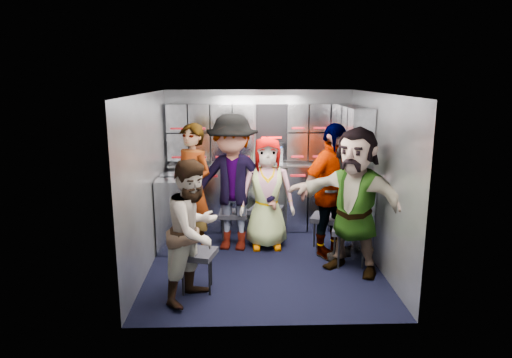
{
  "coord_description": "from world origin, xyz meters",
  "views": [
    {
      "loc": [
        -0.26,
        -5.38,
        2.3
      ],
      "look_at": [
        -0.08,
        0.35,
        1.0
      ],
      "focal_mm": 32.0,
      "sensor_mm": 36.0,
      "label": 1
    }
  ],
  "objects_px": {
    "jump_seat_near_left": "(197,256)",
    "attendant_standing": "(193,189)",
    "jump_seat_mid_left": "(233,216)",
    "jump_seat_mid_right": "(327,220)",
    "attendant_arc_c": "(267,193)",
    "attendant_arc_e": "(355,201)",
    "attendant_arc_a": "(194,231)",
    "attendant_arc_d": "(331,191)",
    "attendant_arc_b": "(233,183)",
    "jump_seat_near_right": "(349,232)",
    "jump_seat_center": "(266,212)"
  },
  "relations": [
    {
      "from": "jump_seat_near_left",
      "to": "attendant_arc_e",
      "type": "bearing_deg",
      "value": 14.4
    },
    {
      "from": "jump_seat_near_right",
      "to": "attendant_arc_b",
      "type": "xyz_separation_m",
      "value": [
        -1.44,
        0.61,
        0.49
      ]
    },
    {
      "from": "attendant_standing",
      "to": "attendant_arc_d",
      "type": "bearing_deg",
      "value": 32.67
    },
    {
      "from": "attendant_standing",
      "to": "attendant_arc_a",
      "type": "relative_size",
      "value": 1.14
    },
    {
      "from": "jump_seat_near_right",
      "to": "attendant_standing",
      "type": "distance_m",
      "value": 2.09
    },
    {
      "from": "jump_seat_mid_left",
      "to": "attendant_arc_a",
      "type": "bearing_deg",
      "value": -102.9
    },
    {
      "from": "attendant_arc_c",
      "to": "attendant_arc_b",
      "type": "bearing_deg",
      "value": -176.39
    },
    {
      "from": "jump_seat_near_right",
      "to": "attendant_arc_e",
      "type": "bearing_deg",
      "value": -90.0
    },
    {
      "from": "attendant_arc_c",
      "to": "attendant_arc_e",
      "type": "height_order",
      "value": "attendant_arc_e"
    },
    {
      "from": "attendant_standing",
      "to": "attendant_arc_e",
      "type": "relative_size",
      "value": 0.98
    },
    {
      "from": "jump_seat_near_left",
      "to": "attendant_arc_d",
      "type": "relative_size",
      "value": 0.27
    },
    {
      "from": "jump_seat_near_left",
      "to": "jump_seat_mid_left",
      "type": "xyz_separation_m",
      "value": [
        0.37,
        1.43,
        0.0
      ]
    },
    {
      "from": "jump_seat_center",
      "to": "jump_seat_mid_right",
      "type": "height_order",
      "value": "jump_seat_center"
    },
    {
      "from": "jump_seat_mid_right",
      "to": "attendant_arc_d",
      "type": "distance_m",
      "value": 0.48
    },
    {
      "from": "attendant_arc_e",
      "to": "attendant_arc_b",
      "type": "bearing_deg",
      "value": -172.15
    },
    {
      "from": "attendant_arc_d",
      "to": "jump_seat_near_right",
      "type": "bearing_deg",
      "value": -95.55
    },
    {
      "from": "jump_seat_near_left",
      "to": "attendant_arc_e",
      "type": "xyz_separation_m",
      "value": [
        1.81,
        0.46,
        0.47
      ]
    },
    {
      "from": "jump_seat_mid_left",
      "to": "attendant_arc_b",
      "type": "bearing_deg",
      "value": -90.0
    },
    {
      "from": "jump_seat_near_right",
      "to": "attendant_arc_d",
      "type": "distance_m",
      "value": 0.57
    },
    {
      "from": "jump_seat_mid_right",
      "to": "attendant_arc_b",
      "type": "xyz_separation_m",
      "value": [
        -1.26,
        0.12,
        0.49
      ]
    },
    {
      "from": "attendant_arc_e",
      "to": "attendant_arc_c",
      "type": "bearing_deg",
      "value": 176.6
    },
    {
      "from": "jump_seat_mid_left",
      "to": "attendant_standing",
      "type": "height_order",
      "value": "attendant_standing"
    },
    {
      "from": "attendant_arc_d",
      "to": "jump_seat_near_left",
      "type": "bearing_deg",
      "value": 174.49
    },
    {
      "from": "attendant_arc_c",
      "to": "attendant_arc_d",
      "type": "distance_m",
      "value": 0.88
    },
    {
      "from": "attendant_standing",
      "to": "attendant_arc_c",
      "type": "distance_m",
      "value": 0.99
    },
    {
      "from": "jump_seat_mid_left",
      "to": "attendant_arc_c",
      "type": "relative_size",
      "value": 0.3
    },
    {
      "from": "attendant_arc_b",
      "to": "attendant_arc_c",
      "type": "xyz_separation_m",
      "value": [
        0.46,
        0.03,
        -0.15
      ]
    },
    {
      "from": "jump_seat_center",
      "to": "jump_seat_mid_left",
      "type": "bearing_deg",
      "value": -175.72
    },
    {
      "from": "attendant_arc_d",
      "to": "attendant_arc_c",
      "type": "bearing_deg",
      "value": 121.61
    },
    {
      "from": "jump_seat_center",
      "to": "attendant_arc_b",
      "type": "bearing_deg",
      "value": -154.96
    },
    {
      "from": "jump_seat_mid_right",
      "to": "attendant_arc_a",
      "type": "xyz_separation_m",
      "value": [
        -1.63,
        -1.31,
        0.32
      ]
    },
    {
      "from": "jump_seat_near_right",
      "to": "attendant_standing",
      "type": "bearing_deg",
      "value": 164.43
    },
    {
      "from": "jump_seat_mid_left",
      "to": "jump_seat_mid_right",
      "type": "distance_m",
      "value": 1.3
    },
    {
      "from": "attendant_standing",
      "to": "attendant_arc_e",
      "type": "height_order",
      "value": "attendant_arc_e"
    },
    {
      "from": "jump_seat_near_right",
      "to": "attendant_arc_d",
      "type": "bearing_deg",
      "value": 120.27
    },
    {
      "from": "attendant_arc_e",
      "to": "jump_seat_mid_right",
      "type": "bearing_deg",
      "value": 141.57
    },
    {
      "from": "attendant_arc_c",
      "to": "attendant_arc_d",
      "type": "height_order",
      "value": "attendant_arc_d"
    },
    {
      "from": "jump_seat_mid_left",
      "to": "jump_seat_near_left",
      "type": "bearing_deg",
      "value": -104.45
    },
    {
      "from": "jump_seat_mid_right",
      "to": "attendant_arc_d",
      "type": "height_order",
      "value": "attendant_arc_d"
    },
    {
      "from": "jump_seat_mid_left",
      "to": "attendant_standing",
      "type": "bearing_deg",
      "value": -155.44
    },
    {
      "from": "jump_seat_mid_left",
      "to": "jump_seat_near_right",
      "type": "bearing_deg",
      "value": -28.65
    },
    {
      "from": "jump_seat_mid_left",
      "to": "jump_seat_center",
      "type": "distance_m",
      "value": 0.46
    },
    {
      "from": "jump_seat_mid_left",
      "to": "jump_seat_mid_right",
      "type": "relative_size",
      "value": 0.89
    },
    {
      "from": "jump_seat_center",
      "to": "attendant_arc_d",
      "type": "bearing_deg",
      "value": -32.61
    },
    {
      "from": "attendant_arc_a",
      "to": "attendant_arc_e",
      "type": "xyz_separation_m",
      "value": [
        1.81,
        0.64,
        0.12
      ]
    },
    {
      "from": "attendant_standing",
      "to": "attendant_arc_a",
      "type": "xyz_separation_m",
      "value": [
        0.16,
        -1.37,
        -0.11
      ]
    },
    {
      "from": "attendant_standing",
      "to": "attendant_arc_e",
      "type": "bearing_deg",
      "value": 19.99
    },
    {
      "from": "jump_seat_near_left",
      "to": "attendant_standing",
      "type": "distance_m",
      "value": 1.29
    },
    {
      "from": "attendant_arc_e",
      "to": "attendant_arc_d",
      "type": "bearing_deg",
      "value": 146.73
    },
    {
      "from": "attendant_arc_d",
      "to": "attendant_arc_e",
      "type": "xyz_separation_m",
      "value": [
        0.18,
        -0.49,
        0.0
      ]
    }
  ]
}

